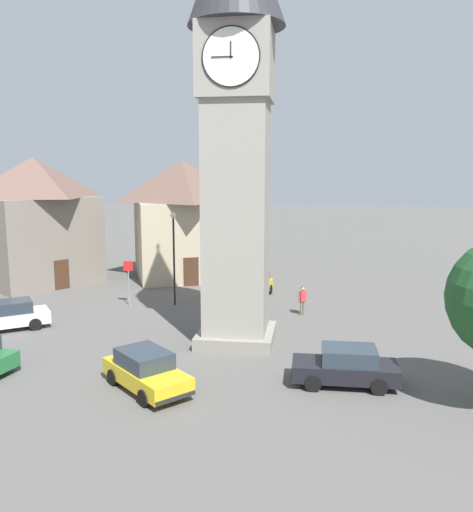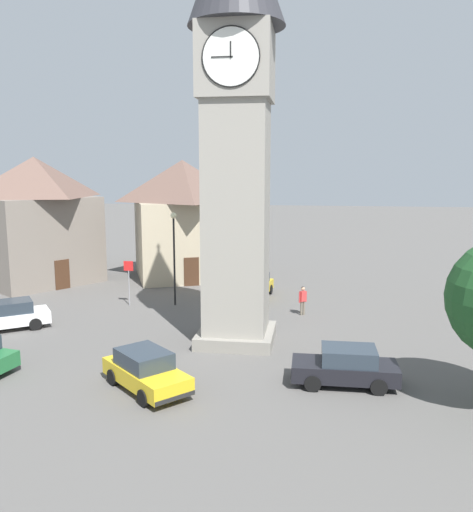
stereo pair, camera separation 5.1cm
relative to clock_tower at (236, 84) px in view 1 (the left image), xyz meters
The scene contains 11 objects.
ground_plane 12.23m from the clock_tower, 96.70° to the right, with size 200.00×200.00×0.00m, color #565451.
clock_tower is the anchor object (origin of this frame).
car_blue_kerb 16.76m from the clock_tower, ahead, with size 4.31×3.82×1.53m.
car_silver_kerb 13.34m from the clock_tower, 137.25° to the left, with size 4.14×1.85×1.53m.
car_red_corner 14.67m from the clock_tower, 89.07° to the right, with size 2.28×4.33×1.53m.
car_white_side 13.28m from the clock_tower, 66.99° to the left, with size 4.18×4.03×1.53m.
pedestrian 12.79m from the clock_tower, 120.49° to the right, with size 0.45×0.40×1.69m.
building_shop_left 18.15m from the clock_tower, 67.00° to the right, with size 9.64×9.70×9.11m.
building_corner_back 21.46m from the clock_tower, 34.67° to the right, with size 10.00×10.24×9.30m.
lamp_post 11.67m from the clock_tower, 53.14° to the right, with size 0.36×0.36×5.80m.
road_sign 14.15m from the clock_tower, 37.96° to the right, with size 0.60×0.07×2.80m.
Camera 1 is at (-3.57, 24.66, 8.39)m, focal length 36.91 mm.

